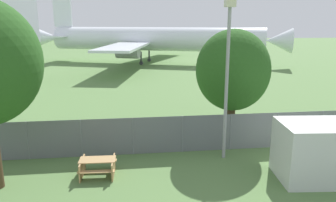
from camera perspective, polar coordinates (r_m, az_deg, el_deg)
name	(u,v)px	position (r m, az deg, el deg)	size (l,w,h in m)	color
perimeter_fence	(182,134)	(16.94, 2.53, -5.77)	(56.07, 0.07, 1.93)	slate
airplane	(152,39)	(52.42, -2.74, 10.68)	(40.17, 33.08, 11.09)	white
portable_cabin	(333,151)	(15.74, 26.86, -7.82)	(4.81, 2.80, 2.48)	silver
picnic_bench_near_cabin	(98,165)	(14.94, -12.13, -10.90)	(1.62, 1.47, 0.76)	tan
tree_near_hangar	(233,70)	(18.35, 11.22, 5.23)	(4.06, 4.06, 6.24)	#4C3823
light_mast	(227,65)	(15.57, 10.31, 6.27)	(0.44, 0.44, 7.59)	#99999E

